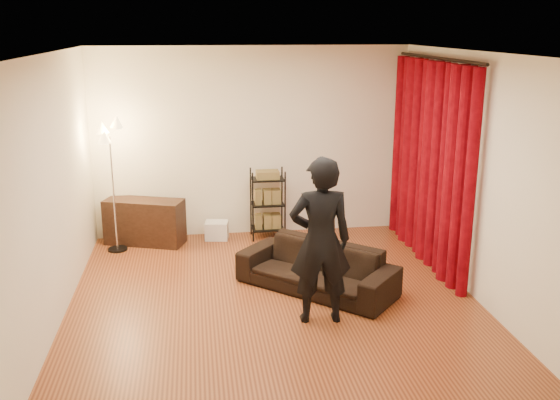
{
  "coord_description": "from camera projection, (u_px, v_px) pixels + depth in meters",
  "views": [
    {
      "loc": [
        -0.81,
        -6.27,
        2.97
      ],
      "look_at": [
        0.1,
        0.3,
        1.1
      ],
      "focal_mm": 40.0,
      "sensor_mm": 36.0,
      "label": 1
    }
  ],
  "objects": [
    {
      "name": "ceiling",
      "position": [
        274.0,
        53.0,
        6.16
      ],
      "size": [
        5.0,
        5.0,
        0.0
      ],
      "primitive_type": "plane",
      "rotation": [
        3.14,
        0.0,
        0.0
      ],
      "color": "white",
      "rests_on": "ground"
    },
    {
      "name": "wall_back",
      "position": [
        252.0,
        142.0,
        8.91
      ],
      "size": [
        5.0,
        0.0,
        5.0
      ],
      "primitive_type": "plane",
      "rotation": [
        1.57,
        0.0,
        0.0
      ],
      "color": "#EEE6CC",
      "rests_on": "ground"
    },
    {
      "name": "sofa",
      "position": [
        317.0,
        268.0,
        7.18
      ],
      "size": [
        1.84,
        1.76,
        0.54
      ],
      "primitive_type": "imported",
      "rotation": [
        0.0,
        0.0,
        -0.74
      ],
      "color": "black",
      "rests_on": "ground"
    },
    {
      "name": "wall_front",
      "position": [
        323.0,
        277.0,
        4.14
      ],
      "size": [
        5.0,
        0.0,
        5.0
      ],
      "primitive_type": "plane",
      "rotation": [
        -1.57,
        0.0,
        0.0
      ],
      "color": "#EEE6CC",
      "rests_on": "ground"
    },
    {
      "name": "person",
      "position": [
        320.0,
        241.0,
        6.28
      ],
      "size": [
        0.65,
        0.44,
        1.74
      ],
      "primitive_type": "imported",
      "rotation": [
        0.0,
        0.0,
        3.11
      ],
      "color": "black",
      "rests_on": "ground"
    },
    {
      "name": "floor",
      "position": [
        275.0,
        303.0,
        6.89
      ],
      "size": [
        5.0,
        5.0,
        0.0
      ],
      "primitive_type": "plane",
      "color": "brown",
      "rests_on": "ground"
    },
    {
      "name": "media_cabinet",
      "position": [
        145.0,
        222.0,
        8.71
      ],
      "size": [
        1.16,
        0.74,
        0.63
      ],
      "primitive_type": "cube",
      "rotation": [
        0.0,
        0.0,
        -0.34
      ],
      "color": "#321D12",
      "rests_on": "ground"
    },
    {
      "name": "storage_boxes",
      "position": [
        217.0,
        230.0,
        8.92
      ],
      "size": [
        0.35,
        0.3,
        0.27
      ],
      "primitive_type": null,
      "rotation": [
        0.0,
        0.0,
        -0.13
      ],
      "color": "silver",
      "rests_on": "ground"
    },
    {
      "name": "wall_left",
      "position": [
        52.0,
        193.0,
        6.23
      ],
      "size": [
        0.0,
        5.0,
        5.0
      ],
      "primitive_type": "plane",
      "rotation": [
        1.57,
        0.0,
        1.57
      ],
      "color": "#EEE6CC",
      "rests_on": "ground"
    },
    {
      "name": "wall_right",
      "position": [
        478.0,
        178.0,
        6.82
      ],
      "size": [
        0.0,
        5.0,
        5.0
      ],
      "primitive_type": "plane",
      "rotation": [
        1.57,
        0.0,
        -1.57
      ],
      "color": "#EEE6CC",
      "rests_on": "ground"
    },
    {
      "name": "floor_lamp",
      "position": [
        113.0,
        188.0,
        8.28
      ],
      "size": [
        0.38,
        0.38,
        1.77
      ],
      "primitive_type": null,
      "rotation": [
        0.0,
        0.0,
        -0.21
      ],
      "color": "silver",
      "rests_on": "ground"
    },
    {
      "name": "wire_shelf",
      "position": [
        268.0,
        204.0,
        8.9
      ],
      "size": [
        0.46,
        0.32,
        1.0
      ],
      "primitive_type": null,
      "rotation": [
        0.0,
        0.0,
        0.01
      ],
      "color": "black",
      "rests_on": "ground"
    },
    {
      "name": "curtain_rod",
      "position": [
        438.0,
        58.0,
        7.55
      ],
      "size": [
        0.04,
        2.65,
        0.04
      ],
      "primitive_type": "cylinder",
      "rotation": [
        1.57,
        0.0,
        0.0
      ],
      "color": "black",
      "rests_on": "wall_right"
    },
    {
      "name": "curtain",
      "position": [
        429.0,
        163.0,
        7.9
      ],
      "size": [
        0.22,
        2.65,
        2.55
      ],
      "primitive_type": null,
      "color": "maroon",
      "rests_on": "ground"
    }
  ]
}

